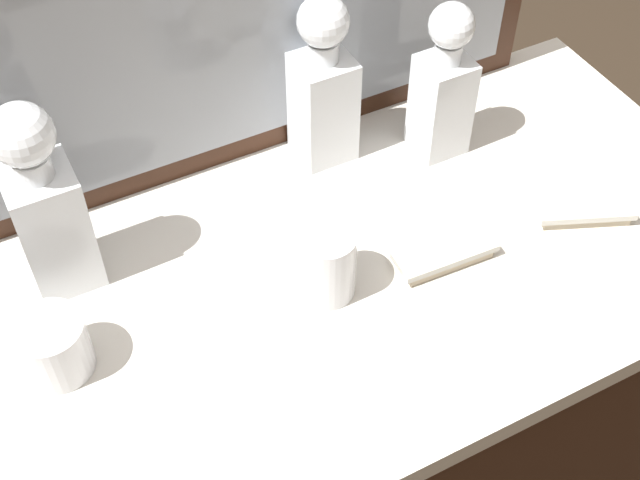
# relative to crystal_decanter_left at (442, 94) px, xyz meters

# --- Properties ---
(dresser) EXTENTS (1.26, 0.60, 0.91)m
(dresser) POSITION_rel_crystal_decanter_left_xyz_m (-0.28, -0.16, -0.55)
(dresser) COLOR #381E11
(dresser) RESTS_ON ground_plane
(crystal_decanter_left) EXTENTS (0.07, 0.07, 0.25)m
(crystal_decanter_left) POSITION_rel_crystal_decanter_left_xyz_m (0.00, 0.00, 0.00)
(crystal_decanter_left) COLOR white
(crystal_decanter_left) RESTS_ON dresser
(crystal_decanter_rear) EXTENTS (0.09, 0.09, 0.29)m
(crystal_decanter_rear) POSITION_rel_crystal_decanter_left_xyz_m (-0.58, 0.01, 0.01)
(crystal_decanter_rear) COLOR white
(crystal_decanter_rear) RESTS_ON dresser
(crystal_decanter_front) EXTENTS (0.08, 0.08, 0.27)m
(crystal_decanter_front) POSITION_rel_crystal_decanter_left_xyz_m (-0.16, 0.07, 0.01)
(crystal_decanter_front) COLOR white
(crystal_decanter_front) RESTS_ON dresser
(crystal_tumbler_front) EXTENTS (0.08, 0.08, 0.11)m
(crystal_tumbler_front) POSITION_rel_crystal_decanter_left_xyz_m (-0.28, -0.17, -0.05)
(crystal_tumbler_front) COLOR white
(crystal_tumbler_front) RESTS_ON dresser
(crystal_tumbler_center) EXTENTS (0.09, 0.09, 0.08)m
(crystal_tumbler_center) POSITION_rel_crystal_decanter_left_xyz_m (-0.63, -0.13, -0.06)
(crystal_tumbler_center) COLOR white
(crystal_tumbler_center) RESTS_ON dresser
(silver_brush_left) EXTENTS (0.15, 0.06, 0.02)m
(silver_brush_left) POSITION_rel_crystal_decanter_left_xyz_m (-0.12, -0.21, -0.09)
(silver_brush_left) COLOR #B7A88C
(silver_brush_left) RESTS_ON dresser
(silver_brush_center) EXTENTS (0.15, 0.11, 0.02)m
(silver_brush_center) POSITION_rel_crystal_decanter_left_xyz_m (0.11, -0.22, -0.09)
(silver_brush_center) COLOR #B7A88C
(silver_brush_center) RESTS_ON dresser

